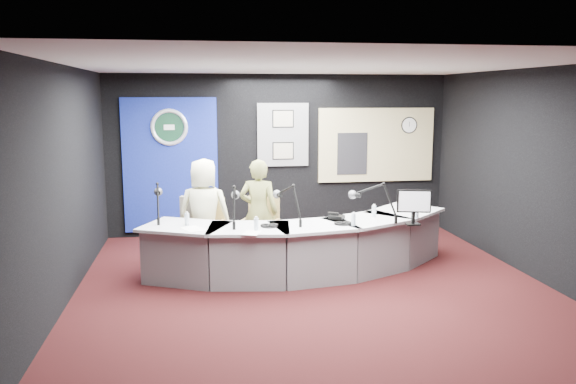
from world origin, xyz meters
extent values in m
plane|color=black|center=(0.00, 0.00, 0.00)|extent=(6.00, 6.00, 0.00)
cube|color=silver|center=(0.00, 0.00, 2.80)|extent=(6.00, 6.00, 0.02)
cube|color=black|center=(0.00, 3.00, 1.40)|extent=(6.00, 0.02, 2.80)
cube|color=black|center=(0.00, -3.00, 1.40)|extent=(6.00, 0.02, 2.80)
cube|color=black|center=(-3.00, 0.00, 1.40)|extent=(0.02, 6.00, 2.80)
cube|color=black|center=(3.00, 0.00, 1.40)|extent=(0.02, 6.00, 2.80)
cube|color=navy|center=(-1.90, 2.97, 1.25)|extent=(1.60, 0.05, 2.30)
torus|color=silver|center=(-1.90, 2.93, 1.90)|extent=(0.63, 0.07, 0.63)
cylinder|color=#0D311D|center=(-1.90, 2.94, 1.90)|extent=(0.48, 0.01, 0.48)
cube|color=slate|center=(0.05, 2.97, 1.75)|extent=(0.90, 0.04, 1.10)
cube|color=gray|center=(0.05, 2.94, 2.03)|extent=(0.34, 0.02, 0.27)
cube|color=gray|center=(0.05, 2.94, 1.47)|extent=(0.34, 0.02, 0.27)
cube|color=tan|center=(1.75, 2.97, 1.55)|extent=(2.12, 0.06, 1.32)
cube|color=#FFC6A1|center=(1.75, 2.96, 1.55)|extent=(2.00, 0.02, 1.20)
cube|color=black|center=(1.30, 2.94, 1.40)|extent=(0.55, 0.02, 0.75)
cylinder|color=white|center=(2.35, 2.94, 1.90)|extent=(0.28, 0.01, 0.28)
cube|color=slate|center=(-1.46, 1.36, 0.62)|extent=(0.51, 0.25, 0.70)
imported|color=beige|center=(-1.36, 1.12, 0.78)|extent=(0.85, 0.64, 1.55)
imported|color=olive|center=(-0.59, 1.08, 0.77)|extent=(0.64, 0.52, 1.54)
cube|color=black|center=(1.34, 0.02, 1.07)|extent=(0.47, 0.14, 0.33)
cube|color=black|center=(0.44, 0.54, 0.78)|extent=(0.25, 0.24, 0.05)
torus|color=black|center=(0.44, 0.19, 0.77)|extent=(0.22, 0.22, 0.04)
torus|color=black|center=(-0.54, 0.21, 0.77)|extent=(0.24, 0.24, 0.04)
cube|color=white|center=(-1.52, 0.23, 0.75)|extent=(0.36, 0.41, 0.00)
cube|color=white|center=(-0.79, -0.09, 0.75)|extent=(0.27, 0.32, 0.00)
camera|label=1|loc=(-1.43, -7.05, 2.44)|focal=36.00mm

